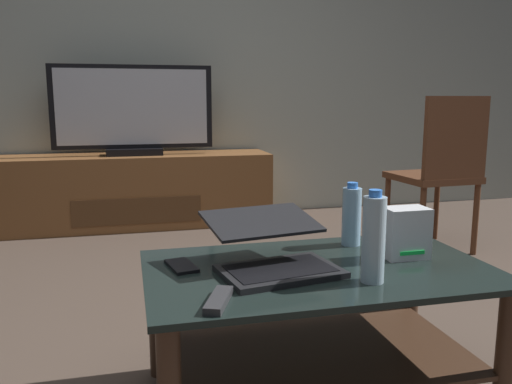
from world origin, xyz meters
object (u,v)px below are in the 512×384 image
object	(u,v)px
dining_chair	(441,167)
water_bottle_near	(374,239)
router_box	(405,233)
tv_remote	(219,300)
cell_phone	(182,266)
water_bottle_far	(352,216)
television	(133,112)
coffee_table	(318,310)
laptop	(272,250)
media_cabinet	(136,190)

from	to	relation	value
dining_chair	water_bottle_near	world-z (taller)	dining_chair
router_box	tv_remote	size ratio (longest dim) A/B	1.03
water_bottle_near	cell_phone	distance (m)	0.58
router_box	water_bottle_far	xyz separation A→B (m)	(-0.11, 0.18, 0.02)
television	water_bottle_far	bearing A→B (deg)	-72.80
water_bottle_near	tv_remote	size ratio (longest dim) A/B	1.65
dining_chair	coffee_table	bearing A→B (deg)	-134.05
router_box	tv_remote	bearing A→B (deg)	-159.55
coffee_table	laptop	bearing A→B (deg)	173.65
water_bottle_far	router_box	bearing A→B (deg)	-59.55
media_cabinet	tv_remote	size ratio (longest dim) A/B	12.45
cell_phone	television	bearing A→B (deg)	80.39
media_cabinet	laptop	world-z (taller)	laptop
router_box	tv_remote	distance (m)	0.70
media_cabinet	tv_remote	xyz separation A→B (m)	(0.16, -2.72, 0.18)
laptop	water_bottle_far	size ratio (longest dim) A/B	1.87
coffee_table	cell_phone	xyz separation A→B (m)	(-0.41, 0.10, 0.14)
water_bottle_near	water_bottle_far	xyz separation A→B (m)	(0.10, 0.37, -0.02)
television	tv_remote	xyz separation A→B (m)	(0.16, -2.70, -0.40)
laptop	water_bottle_near	size ratio (longest dim) A/B	1.58
dining_chair	tv_remote	world-z (taller)	dining_chair
router_box	cell_phone	bearing A→B (deg)	174.56
water_bottle_near	cell_phone	size ratio (longest dim) A/B	1.88
router_box	water_bottle_far	world-z (taller)	water_bottle_far
dining_chair	laptop	xyz separation A→B (m)	(-1.43, -1.31, -0.04)
laptop	cell_phone	xyz separation A→B (m)	(-0.26, 0.08, -0.05)
laptop	water_bottle_far	xyz separation A→B (m)	(0.34, 0.19, 0.05)
dining_chair	water_bottle_near	distance (m)	1.90
television	water_bottle_far	distance (m)	2.40
dining_chair	water_bottle_far	world-z (taller)	dining_chair
television	tv_remote	bearing A→B (deg)	-86.67
water_bottle_far	cell_phone	xyz separation A→B (m)	(-0.61, -0.11, -0.10)
media_cabinet	television	bearing A→B (deg)	-90.00
tv_remote	television	bearing A→B (deg)	115.57
laptop	router_box	world-z (taller)	router_box
water_bottle_far	cell_phone	distance (m)	0.63
router_box	water_bottle_near	distance (m)	0.28
router_box	tv_remote	xyz separation A→B (m)	(-0.65, -0.24, -0.07)
television	router_box	size ratio (longest dim) A/B	6.98
media_cabinet	dining_chair	xyz separation A→B (m)	(1.79, -1.17, 0.27)
coffee_table	cell_phone	world-z (taller)	cell_phone
media_cabinet	water_bottle_near	xyz separation A→B (m)	(0.60, -2.66, 0.29)
television	laptop	bearing A→B (deg)	-81.68
coffee_table	laptop	world-z (taller)	laptop
laptop	router_box	bearing A→B (deg)	1.45
dining_chair	tv_remote	distance (m)	2.25
dining_chair	cell_phone	bearing A→B (deg)	-143.94
tv_remote	coffee_table	bearing A→B (deg)	54.12
coffee_table	dining_chair	bearing A→B (deg)	45.95
coffee_table	media_cabinet	bearing A→B (deg)	101.40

